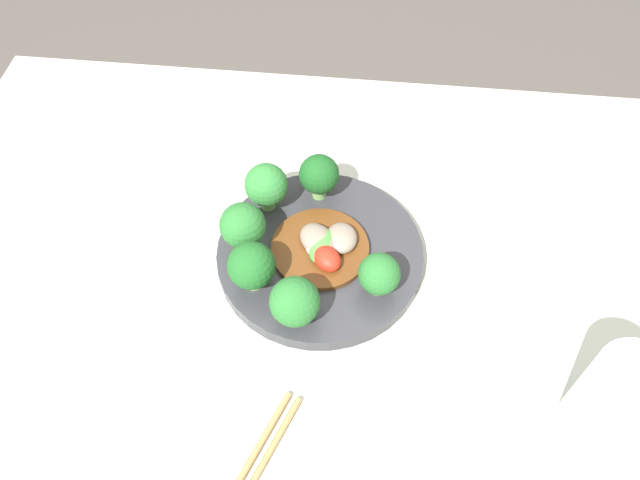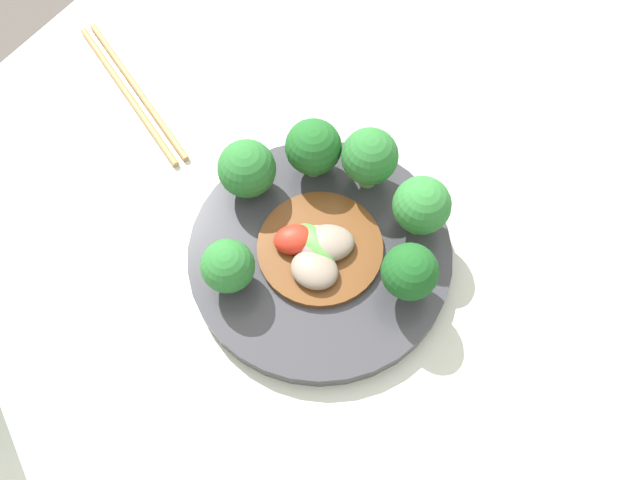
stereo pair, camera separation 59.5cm
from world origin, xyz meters
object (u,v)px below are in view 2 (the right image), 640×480
broccoli_northeast (313,148)px  chopsticks (132,91)px  plate (320,254)px  stirfry_center (317,248)px  broccoli_southeast (422,206)px  broccoli_east (370,157)px  broccoli_north (247,169)px  broccoli_northwest (225,264)px  broccoli_south (410,272)px

broccoli_northeast → chopsticks: bearing=95.3°
plate → stirfry_center: size_ratio=2.11×
broccoli_southeast → broccoli_east: bearing=75.8°
broccoli_east → stirfry_center: broccoli_east is taller
broccoli_north → chopsticks: (0.03, 0.19, -0.05)m
broccoli_northwest → broccoli_northeast: 0.14m
broccoli_south → broccoli_southeast: size_ratio=0.97×
broccoli_east → broccoli_southeast: (-0.02, -0.07, -0.00)m
broccoli_north → stirfry_center: broccoli_north is taller
broccoli_northwest → broccoli_southeast: bearing=-38.4°
plate → broccoli_northeast: 0.10m
broccoli_southeast → stirfry_center: (-0.08, 0.06, -0.03)m
broccoli_south → broccoli_southeast: (0.06, 0.02, 0.00)m
plate → broccoli_northeast: size_ratio=3.82×
broccoli_northeast → broccoli_south: bearing=-113.0°
broccoli_north → broccoli_northeast: bearing=-36.1°
broccoli_east → chopsticks: broccoli_east is taller
broccoli_southeast → stirfry_center: bearing=141.0°
broccoli_east → broccoli_south: size_ratio=1.07×
broccoli_northeast → stirfry_center: (-0.07, -0.05, -0.03)m
broccoli_north → broccoli_northwest: size_ratio=1.10×
broccoli_north → plate: bearing=-100.2°
broccoli_northwest → broccoli_northeast: size_ratio=0.87×
plate → broccoli_southeast: (0.07, -0.06, 0.05)m
plate → broccoli_south: 0.10m
plate → broccoli_east: broccoli_east is taller
broccoli_south → broccoli_southeast: bearing=21.4°
plate → broccoli_north: 0.10m
broccoli_northeast → broccoli_north: bearing=143.9°
plate → broccoli_north: broccoli_north is taller
broccoli_north → broccoli_northeast: 0.07m
broccoli_southeast → stirfry_center: broccoli_southeast is taller
broccoli_northwest → broccoli_northeast: broccoli_northeast is taller
broccoli_east → plate: bearing=-176.9°
broccoli_south → chopsticks: size_ratio=0.30×
broccoli_north → broccoli_southeast: bearing=-70.5°
broccoli_northeast → chopsticks: broccoli_northeast is taller
plate → broccoli_northeast: bearing=38.4°
broccoli_south → stirfry_center: size_ratio=0.55×
broccoli_northwest → stirfry_center: (0.07, -0.05, -0.02)m
plate → broccoli_east: 0.10m
stirfry_center → broccoli_east: bearing=2.6°
plate → broccoli_east: size_ratio=3.59×
stirfry_center → broccoli_northwest: bearing=142.4°
broccoli_east → broccoli_northwest: broccoli_east is taller
broccoli_northwest → broccoli_south: broccoli_south is taller
broccoli_east → broccoli_northeast: (-0.02, 0.05, -0.00)m
broccoli_east → broccoli_southeast: broccoli_east is taller
plate → broccoli_northwest: size_ratio=4.40×
plate → broccoli_east: (0.09, 0.00, 0.05)m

